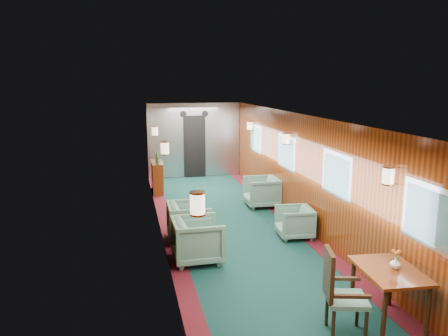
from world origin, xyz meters
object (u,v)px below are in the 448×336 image
object	(u,v)px
armchair_left_far	(189,221)
armchair_right_far	(261,192)
credenza	(157,177)
armchair_left_near	(198,240)
armchair_right_near	(294,222)
side_chair	(339,290)
dining_table	(389,278)

from	to	relation	value
armchair_left_far	armchair_right_far	bearing A→B (deg)	-46.87
credenza	armchair_left_near	world-z (taller)	credenza
credenza	armchair_right_near	bearing A→B (deg)	-60.20
side_chair	armchair_left_near	xyz separation A→B (m)	(-1.32, 2.59, -0.21)
dining_table	armchair_right_far	distance (m)	5.51
side_chair	armchair_right_near	distance (m)	3.43
armchair_left_near	dining_table	bearing A→B (deg)	-141.62
side_chair	dining_table	bearing A→B (deg)	21.36
side_chair	armchair_right_near	size ratio (longest dim) A/B	1.60
credenza	armchair_right_far	distance (m)	3.14
armchair_right_near	armchair_right_far	size ratio (longest dim) A/B	0.84
armchair_left_near	credenza	bearing A→B (deg)	2.86
side_chair	armchair_left_far	xyz separation A→B (m)	(-1.32, 3.68, -0.22)
credenza	armchair_left_far	world-z (taller)	credenza
dining_table	armchair_right_near	world-z (taller)	dining_table
dining_table	armchair_left_near	bearing A→B (deg)	133.72
armchair_right_near	armchair_right_far	xyz separation A→B (m)	(0.02, 2.25, 0.06)
dining_table	armchair_left_far	distance (m)	4.15
credenza	armchair_right_near	distance (m)	4.88
side_chair	armchair_right_far	xyz separation A→B (m)	(0.77, 5.59, -0.22)
dining_table	armchair_left_near	world-z (taller)	armchair_left_near
side_chair	armchair_right_far	distance (m)	5.65
dining_table	side_chair	size ratio (longest dim) A/B	0.95
side_chair	armchair_left_near	distance (m)	2.92
armchair_left_far	armchair_right_near	world-z (taller)	armchair_left_far
side_chair	credenza	world-z (taller)	credenza
credenza	armchair_right_near	size ratio (longest dim) A/B	1.67
side_chair	armchair_right_near	bearing A→B (deg)	91.74
armchair_left_far	armchair_right_far	world-z (taller)	armchair_left_far
dining_table	armchair_left_near	size ratio (longest dim) A/B	1.24
credenza	armchair_left_near	distance (m)	4.99
armchair_left_near	armchair_right_far	world-z (taller)	armchair_left_near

